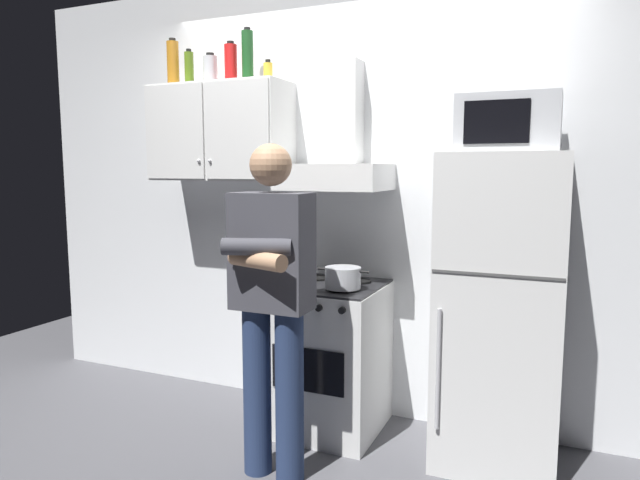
{
  "coord_description": "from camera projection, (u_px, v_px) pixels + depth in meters",
  "views": [
    {
      "loc": [
        1.18,
        -2.71,
        1.52
      ],
      "look_at": [
        0.0,
        0.0,
        1.15
      ],
      "focal_mm": 31.86,
      "sensor_mm": 36.0,
      "label": 1
    }
  ],
  "objects": [
    {
      "name": "cooking_pot",
      "position": [
        343.0,
        278.0,
        3.09
      ],
      "size": [
        0.3,
        0.2,
        0.12
      ],
      "color": "#B7BABF",
      "rests_on": "stove_oven"
    },
    {
      "name": "upper_cabinet",
      "position": [
        220.0,
        132.0,
        3.58
      ],
      "size": [
        0.9,
        0.37,
        0.6
      ],
      "color": "silver"
    },
    {
      "name": "range_hood",
      "position": [
        338.0,
        156.0,
        3.29
      ],
      "size": [
        0.6,
        0.44,
        0.75
      ],
      "color": "white"
    },
    {
      "name": "stove_oven",
      "position": [
        329.0,
        356.0,
        3.32
      ],
      "size": [
        0.6,
        0.62,
        0.87
      ],
      "color": "silver",
      "rests_on": "ground_plane"
    },
    {
      "name": "microwave",
      "position": [
        509.0,
        124.0,
        2.8
      ],
      "size": [
        0.48,
        0.37,
        0.28
      ],
      "color": "#B7BABF",
      "rests_on": "refrigerator"
    },
    {
      "name": "refrigerator",
      "position": [
        501.0,
        311.0,
        2.9
      ],
      "size": [
        0.6,
        0.62,
        1.6
      ],
      "color": "silver",
      "rests_on": "ground_plane"
    },
    {
      "name": "bottle_soda_red",
      "position": [
        231.0,
        64.0,
        3.54
      ],
      "size": [
        0.08,
        0.08,
        0.26
      ],
      "color": "red",
      "rests_on": "upper_cabinet"
    },
    {
      "name": "bottle_liquor_amber",
      "position": [
        173.0,
        64.0,
        3.65
      ],
      "size": [
        0.08,
        0.08,
        0.3
      ],
      "color": "#B7721E",
      "rests_on": "upper_cabinet"
    },
    {
      "name": "person_standing",
      "position": [
        272.0,
        299.0,
        2.73
      ],
      "size": [
        0.38,
        0.33,
        1.64
      ],
      "color": "navy",
      "rests_on": "ground_plane"
    },
    {
      "name": "back_wall_tiled",
      "position": [
        359.0,
        197.0,
        3.5
      ],
      "size": [
        4.8,
        0.1,
        2.7
      ],
      "primitive_type": "cube",
      "color": "white",
      "rests_on": "ground_plane"
    },
    {
      "name": "bottle_canister_steel",
      "position": [
        210.0,
        70.0,
        3.59
      ],
      "size": [
        0.09,
        0.09,
        0.2
      ],
      "color": "#B2B5BA",
      "rests_on": "upper_cabinet"
    },
    {
      "name": "bottle_wine_green",
      "position": [
        248.0,
        56.0,
        3.48
      ],
      "size": [
        0.07,
        0.07,
        0.33
      ],
      "color": "#19471E",
      "rests_on": "upper_cabinet"
    },
    {
      "name": "bottle_olive_oil",
      "position": [
        189.0,
        69.0,
        3.64
      ],
      "size": [
        0.06,
        0.06,
        0.23
      ],
      "color": "#4C6B19",
      "rests_on": "upper_cabinet"
    },
    {
      "name": "bottle_spice_jar",
      "position": [
        268.0,
        72.0,
        3.45
      ],
      "size": [
        0.06,
        0.06,
        0.13
      ],
      "color": "gold",
      "rests_on": "upper_cabinet"
    },
    {
      "name": "ground_plane",
      "position": [
        320.0,
        447.0,
        3.12
      ],
      "size": [
        7.0,
        7.0,
        0.0
      ],
      "primitive_type": "plane",
      "color": "#4C4C51"
    }
  ]
}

